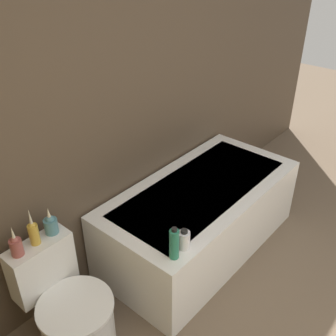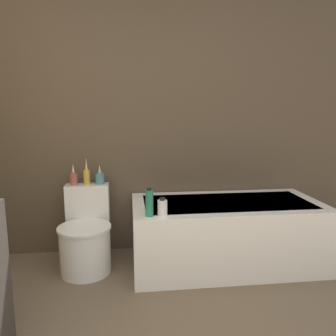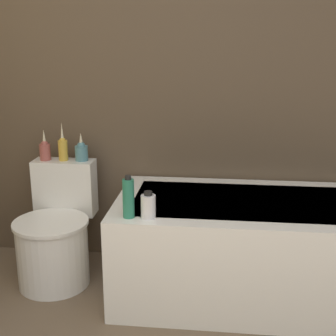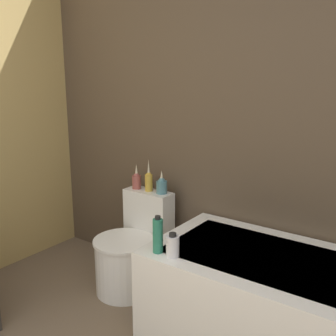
{
  "view_description": "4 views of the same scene",
  "coord_description": "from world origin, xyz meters",
  "px_view_note": "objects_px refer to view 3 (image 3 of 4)",
  "views": [
    {
      "loc": [
        -1.3,
        0.55,
        2.22
      ],
      "look_at": [
        0.15,
        1.8,
        1.04
      ],
      "focal_mm": 42.0,
      "sensor_mm": 36.0,
      "label": 1
    },
    {
      "loc": [
        -0.14,
        -0.73,
        1.35
      ],
      "look_at": [
        0.17,
        1.89,
        0.88
      ],
      "focal_mm": 35.0,
      "sensor_mm": 36.0,
      "label": 2
    },
    {
      "loc": [
        0.44,
        -0.53,
        1.45
      ],
      "look_at": [
        0.19,
        1.72,
        0.8
      ],
      "focal_mm": 50.0,
      "sensor_mm": 36.0,
      "label": 3
    },
    {
      "loc": [
        1.25,
        -0.01,
        1.56
      ],
      "look_at": [
        -0.01,
        1.74,
        1.03
      ],
      "focal_mm": 42.0,
      "sensor_mm": 36.0,
      "label": 4
    }
  ],
  "objects_px": {
    "shampoo_bottle_short": "(148,206)",
    "bathtub": "(261,248)",
    "vase_silver": "(63,148)",
    "vase_bronze": "(81,151)",
    "toilet": "(56,237)",
    "shampoo_bottle_tall": "(128,198)",
    "vase_gold": "(45,150)"
  },
  "relations": [
    {
      "from": "vase_bronze",
      "to": "shampoo_bottle_short",
      "type": "distance_m",
      "value": 0.78
    },
    {
      "from": "vase_gold",
      "to": "toilet",
      "type": "bearing_deg",
      "value": -62.72
    },
    {
      "from": "bathtub",
      "to": "vase_silver",
      "type": "xyz_separation_m",
      "value": [
        -1.22,
        0.27,
        0.49
      ]
    },
    {
      "from": "bathtub",
      "to": "vase_silver",
      "type": "distance_m",
      "value": 1.34
    },
    {
      "from": "vase_gold",
      "to": "vase_bronze",
      "type": "height_order",
      "value": "vase_gold"
    },
    {
      "from": "vase_bronze",
      "to": "shampoo_bottle_tall",
      "type": "xyz_separation_m",
      "value": [
        0.41,
        -0.59,
        -0.09
      ]
    },
    {
      "from": "vase_silver",
      "to": "vase_bronze",
      "type": "xyz_separation_m",
      "value": [
        0.11,
        0.01,
        -0.02
      ]
    },
    {
      "from": "vase_gold",
      "to": "shampoo_bottle_tall",
      "type": "distance_m",
      "value": 0.86
    },
    {
      "from": "vase_bronze",
      "to": "vase_silver",
      "type": "bearing_deg",
      "value": -176.25
    },
    {
      "from": "shampoo_bottle_short",
      "to": "bathtub",
      "type": "bearing_deg",
      "value": 27.09
    },
    {
      "from": "shampoo_bottle_tall",
      "to": "shampoo_bottle_short",
      "type": "distance_m",
      "value": 0.11
    },
    {
      "from": "vase_bronze",
      "to": "vase_gold",
      "type": "bearing_deg",
      "value": -176.7
    },
    {
      "from": "shampoo_bottle_tall",
      "to": "shampoo_bottle_short",
      "type": "relative_size",
      "value": 1.58
    },
    {
      "from": "shampoo_bottle_tall",
      "to": "vase_gold",
      "type": "bearing_deg",
      "value": 137.86
    },
    {
      "from": "toilet",
      "to": "shampoo_bottle_short",
      "type": "distance_m",
      "value": 0.8
    },
    {
      "from": "bathtub",
      "to": "shampoo_bottle_short",
      "type": "distance_m",
      "value": 0.75
    },
    {
      "from": "vase_silver",
      "to": "vase_gold",
      "type": "bearing_deg",
      "value": -177.15
    },
    {
      "from": "vase_silver",
      "to": "vase_bronze",
      "type": "distance_m",
      "value": 0.12
    },
    {
      "from": "vase_bronze",
      "to": "shampoo_bottle_short",
      "type": "xyz_separation_m",
      "value": [
        0.51,
        -0.58,
        -0.13
      ]
    },
    {
      "from": "vase_gold",
      "to": "bathtub",
      "type": "bearing_deg",
      "value": -11.32
    },
    {
      "from": "bathtub",
      "to": "shampoo_bottle_short",
      "type": "bearing_deg",
      "value": -152.91
    },
    {
      "from": "bathtub",
      "to": "vase_bronze",
      "type": "xyz_separation_m",
      "value": [
        -1.1,
        0.28,
        0.47
      ]
    },
    {
      "from": "bathtub",
      "to": "shampoo_bottle_tall",
      "type": "relative_size",
      "value": 7.48
    },
    {
      "from": "vase_silver",
      "to": "bathtub",
      "type": "bearing_deg",
      "value": -12.61
    },
    {
      "from": "vase_gold",
      "to": "vase_silver",
      "type": "height_order",
      "value": "vase_silver"
    },
    {
      "from": "toilet",
      "to": "shampoo_bottle_tall",
      "type": "relative_size",
      "value": 3.18
    },
    {
      "from": "vase_gold",
      "to": "shampoo_bottle_short",
      "type": "distance_m",
      "value": 0.94
    },
    {
      "from": "bathtub",
      "to": "vase_bronze",
      "type": "height_order",
      "value": "vase_bronze"
    },
    {
      "from": "bathtub",
      "to": "shampoo_bottle_short",
      "type": "relative_size",
      "value": 11.78
    },
    {
      "from": "bathtub",
      "to": "shampoo_bottle_short",
      "type": "xyz_separation_m",
      "value": [
        -0.59,
        -0.3,
        0.34
      ]
    },
    {
      "from": "vase_silver",
      "to": "toilet",
      "type": "bearing_deg",
      "value": -90.0
    },
    {
      "from": "vase_gold",
      "to": "shampoo_bottle_short",
      "type": "relative_size",
      "value": 1.4
    }
  ]
}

